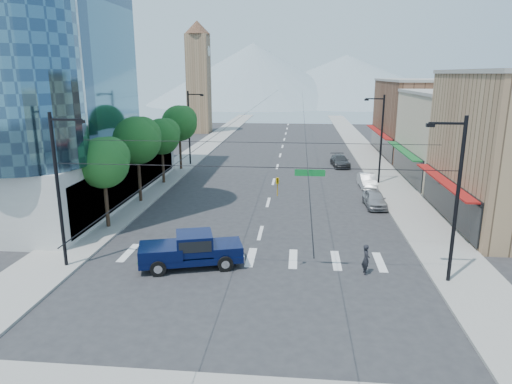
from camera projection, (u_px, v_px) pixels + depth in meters
ground at (252, 267)px, 26.67m from camera, size 160.00×160.00×0.00m
sidewalk_left at (198, 151)px, 66.30m from camera, size 4.00×120.00×0.15m
sidewalk_right at (366, 154)px, 64.08m from camera, size 4.00×120.00×0.15m
shop_mid at (469, 139)px, 46.82m from camera, size 12.00×14.00×9.00m
shop_far at (428, 119)px, 62.10m from camera, size 12.00×18.00×10.00m
clock_tower at (199, 76)px, 85.25m from camera, size 4.80×4.80×20.40m
mountain_left at (254, 74)px, 169.80m from camera, size 80.00×80.00×22.00m
mountain_right at (346, 79)px, 176.71m from camera, size 90.00×90.00×18.00m
tree_near at (105, 161)px, 32.31m from camera, size 3.65×3.64×6.71m
tree_midnear at (139, 139)px, 38.90m from camera, size 4.09×4.09×7.52m
tree_midfar at (163, 135)px, 45.80m from camera, size 3.65×3.64×6.71m
tree_far at (180, 122)px, 52.39m from camera, size 4.09×4.09×7.52m
signal_rig at (253, 195)px, 24.52m from camera, size 21.80×0.20×9.00m
lamp_pole_nw at (190, 125)px, 55.32m from camera, size 2.00×0.25×9.00m
lamp_pole_ne at (380, 136)px, 45.64m from camera, size 2.00×0.25×9.00m
pickup_truck at (191, 249)px, 26.58m from camera, size 6.37×3.68×2.04m
pedestrian at (366, 259)px, 25.64m from camera, size 0.49×0.68×1.75m
parked_car_near at (375, 199)px, 38.64m from camera, size 1.80×4.16×1.40m
parked_car_mid at (367, 181)px, 45.27m from camera, size 1.59×4.18×1.36m
parked_car_far at (340, 161)px, 55.50m from camera, size 2.39×4.90×1.37m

